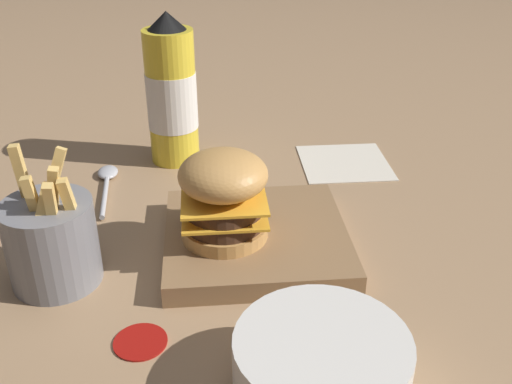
{
  "coord_description": "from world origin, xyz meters",
  "views": [
    {
      "loc": [
        0.58,
        -0.05,
        0.4
      ],
      "look_at": [
        -0.01,
        0.01,
        0.07
      ],
      "focal_mm": 42.0,
      "sensor_mm": 36.0,
      "label": 1
    }
  ],
  "objects_px": {
    "burger": "(224,196)",
    "fries_basket": "(52,241)",
    "side_bowl": "(321,367)",
    "serving_board": "(256,238)",
    "ketchup_bottle": "(172,95)",
    "spoon": "(107,179)"
  },
  "relations": [
    {
      "from": "burger",
      "to": "fries_basket",
      "type": "height_order",
      "value": "fries_basket"
    },
    {
      "from": "ketchup_bottle",
      "to": "spoon",
      "type": "xyz_separation_m",
      "value": [
        0.07,
        -0.1,
        -0.1
      ]
    },
    {
      "from": "ketchup_bottle",
      "to": "side_bowl",
      "type": "distance_m",
      "value": 0.51
    },
    {
      "from": "fries_basket",
      "to": "side_bowl",
      "type": "bearing_deg",
      "value": 53.42
    },
    {
      "from": "burger",
      "to": "spoon",
      "type": "bearing_deg",
      "value": -140.76
    },
    {
      "from": "ketchup_bottle",
      "to": "side_bowl",
      "type": "relative_size",
      "value": 1.52
    },
    {
      "from": "serving_board",
      "to": "spoon",
      "type": "height_order",
      "value": "serving_board"
    },
    {
      "from": "serving_board",
      "to": "fries_basket",
      "type": "bearing_deg",
      "value": -79.03
    },
    {
      "from": "fries_basket",
      "to": "side_bowl",
      "type": "distance_m",
      "value": 0.32
    },
    {
      "from": "burger",
      "to": "fries_basket",
      "type": "distance_m",
      "value": 0.19
    },
    {
      "from": "side_bowl",
      "to": "spoon",
      "type": "distance_m",
      "value": 0.48
    },
    {
      "from": "fries_basket",
      "to": "spoon",
      "type": "relative_size",
      "value": 1.02
    },
    {
      "from": "burger",
      "to": "side_bowl",
      "type": "distance_m",
      "value": 0.24
    },
    {
      "from": "serving_board",
      "to": "fries_basket",
      "type": "distance_m",
      "value": 0.23
    },
    {
      "from": "burger",
      "to": "ketchup_bottle",
      "type": "bearing_deg",
      "value": -166.49
    },
    {
      "from": "ketchup_bottle",
      "to": "fries_basket",
      "type": "distance_m",
      "value": 0.33
    },
    {
      "from": "serving_board",
      "to": "spoon",
      "type": "relative_size",
      "value": 1.4
    },
    {
      "from": "serving_board",
      "to": "side_bowl",
      "type": "bearing_deg",
      "value": 8.09
    },
    {
      "from": "spoon",
      "to": "fries_basket",
      "type": "bearing_deg",
      "value": 170.21
    },
    {
      "from": "serving_board",
      "to": "fries_basket",
      "type": "height_order",
      "value": "fries_basket"
    },
    {
      "from": "spoon",
      "to": "ketchup_bottle",
      "type": "bearing_deg",
      "value": -57.65
    },
    {
      "from": "side_bowl",
      "to": "burger",
      "type": "bearing_deg",
      "value": -162.39
    }
  ]
}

